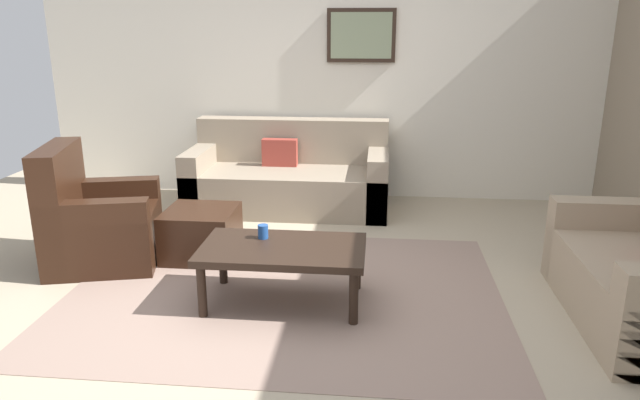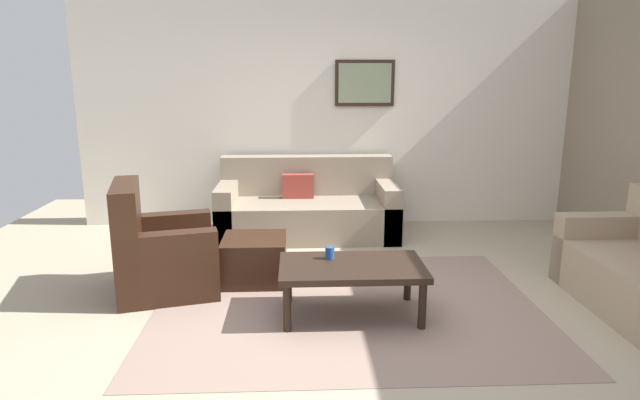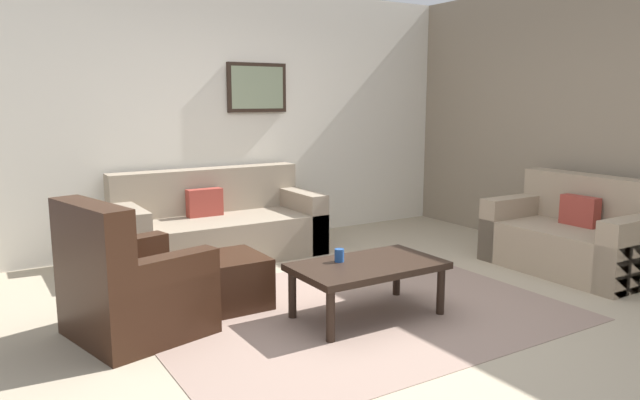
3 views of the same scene
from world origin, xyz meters
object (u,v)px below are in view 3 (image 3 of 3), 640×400
(cup, at_px, (339,255))
(framed_artwork, at_px, (257,88))
(ottoman, at_px, (227,281))
(couch_loveseat, at_px, (577,238))
(armchair_leather, at_px, (128,293))
(couch_main, at_px, (216,227))
(coffee_table, at_px, (367,270))

(cup, relative_size, framed_artwork, 0.14)
(ottoman, bearing_deg, cup, -43.79)
(couch_loveseat, height_order, armchair_leather, armchair_leather)
(couch_main, height_order, coffee_table, couch_main)
(coffee_table, bearing_deg, armchair_leather, 161.07)
(couch_main, relative_size, coffee_table, 1.84)
(cup, bearing_deg, coffee_table, -40.61)
(armchair_leather, height_order, coffee_table, armchair_leather)
(ottoman, xyz_separation_m, cup, (0.64, -0.61, 0.26))
(couch_main, height_order, cup, couch_main)
(couch_loveseat, relative_size, armchair_leather, 1.51)
(ottoman, distance_m, coffee_table, 1.11)
(ottoman, bearing_deg, couch_loveseat, -13.58)
(couch_loveseat, bearing_deg, framed_artwork, 126.92)
(armchair_leather, distance_m, cup, 1.51)
(couch_main, xyz_separation_m, armchair_leather, (-1.31, -1.68, 0.01))
(coffee_table, distance_m, cup, 0.23)
(couch_main, distance_m, cup, 2.10)
(couch_loveseat, relative_size, coffee_table, 1.33)
(armchair_leather, distance_m, coffee_table, 1.69)
(couch_main, relative_size, armchair_leather, 2.08)
(couch_main, xyz_separation_m, cup, (0.13, -2.09, 0.16))
(framed_artwork, bearing_deg, armchair_leather, -133.61)
(couch_loveseat, bearing_deg, couch_main, 140.34)
(framed_artwork, bearing_deg, couch_loveseat, -53.08)
(ottoman, bearing_deg, couch_main, 71.10)
(armchair_leather, bearing_deg, couch_main, 52.02)
(ottoman, distance_m, framed_artwork, 2.72)
(couch_loveseat, height_order, coffee_table, couch_loveseat)
(ottoman, relative_size, framed_artwork, 0.79)
(coffee_table, height_order, cup, cup)
(couch_main, distance_m, armchair_leather, 2.13)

